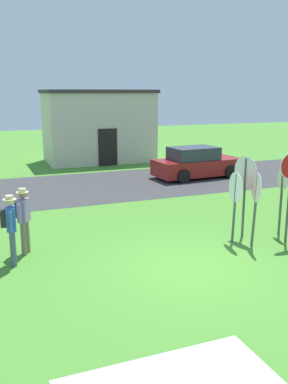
{
  "coord_description": "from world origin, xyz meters",
  "views": [
    {
      "loc": [
        -4.51,
        -8.43,
        4.12
      ],
      "look_at": [
        -0.09,
        2.65,
        1.3
      ],
      "focal_mm": 39.78,
      "sensor_mm": 36.0,
      "label": 1
    }
  ],
  "objects_px": {
    "stop_sign_tallest": "(245,182)",
    "stop_sign_leaning_left": "(235,195)",
    "stop_sign_low_front": "(282,191)",
    "parked_car_on_street": "(196,164)",
    "person_holding_notes": "(10,225)",
    "stop_sign_nearest": "(256,196)",
    "person_near_signs": "(23,216)"
  },
  "relations": [
    {
      "from": "stop_sign_tallest",
      "to": "stop_sign_leaning_left",
      "type": "bearing_deg",
      "value": -149.54
    },
    {
      "from": "stop_sign_low_front",
      "to": "stop_sign_leaning_left",
      "type": "bearing_deg",
      "value": -176.88
    },
    {
      "from": "stop_sign_leaning_left",
      "to": "stop_sign_tallest",
      "type": "bearing_deg",
      "value": 30.46
    },
    {
      "from": "parked_car_on_street",
      "to": "stop_sign_leaning_left",
      "type": "xyz_separation_m",
      "value": [
        -3.49,
        -8.57,
        0.67
      ]
    },
    {
      "from": "person_holding_notes",
      "to": "stop_sign_nearest",
      "type": "bearing_deg",
      "value": -9.86
    },
    {
      "from": "parked_car_on_street",
      "to": "stop_sign_low_front",
      "type": "bearing_deg",
      "value": -102.19
    },
    {
      "from": "stop_sign_low_front",
      "to": "person_near_signs",
      "type": "bearing_deg",
      "value": 170.66
    },
    {
      "from": "stop_sign_tallest",
      "to": "person_near_signs",
      "type": "relative_size",
      "value": 1.36
    },
    {
      "from": "stop_sign_tallest",
      "to": "person_holding_notes",
      "type": "xyz_separation_m",
      "value": [
        -6.41,
        0.31,
        -0.62
      ]
    },
    {
      "from": "stop_sign_tallest",
      "to": "person_holding_notes",
      "type": "height_order",
      "value": "stop_sign_tallest"
    },
    {
      "from": "parked_car_on_street",
      "to": "person_holding_notes",
      "type": "distance_m",
      "value": 12.31
    },
    {
      "from": "stop_sign_tallest",
      "to": "stop_sign_low_front",
      "type": "distance_m",
      "value": 1.21
    },
    {
      "from": "stop_sign_nearest",
      "to": "stop_sign_tallest",
      "type": "distance_m",
      "value": 0.83
    },
    {
      "from": "parked_car_on_street",
      "to": "stop_sign_nearest",
      "type": "distance_m",
      "value": 9.6
    },
    {
      "from": "parked_car_on_street",
      "to": "stop_sign_nearest",
      "type": "relative_size",
      "value": 2.16
    },
    {
      "from": "stop_sign_nearest",
      "to": "stop_sign_leaning_left",
      "type": "height_order",
      "value": "stop_sign_nearest"
    },
    {
      "from": "stop_sign_low_front",
      "to": "stop_sign_leaning_left",
      "type": "height_order",
      "value": "stop_sign_leaning_left"
    },
    {
      "from": "stop_sign_tallest",
      "to": "person_near_signs",
      "type": "bearing_deg",
      "value": 170.87
    },
    {
      "from": "stop_sign_leaning_left",
      "to": "person_holding_notes",
      "type": "distance_m",
      "value": 5.94
    },
    {
      "from": "person_near_signs",
      "to": "person_holding_notes",
      "type": "xyz_separation_m",
      "value": [
        -0.37,
        -0.66,
        0.0
      ]
    },
    {
      "from": "stop_sign_low_front",
      "to": "person_holding_notes",
      "type": "height_order",
      "value": "stop_sign_low_front"
    },
    {
      "from": "stop_sign_tallest",
      "to": "stop_sign_low_front",
      "type": "height_order",
      "value": "stop_sign_tallest"
    },
    {
      "from": "stop_sign_nearest",
      "to": "stop_sign_leaning_left",
      "type": "relative_size",
      "value": 1.02
    },
    {
      "from": "stop_sign_leaning_left",
      "to": "stop_sign_nearest",
      "type": "bearing_deg",
      "value": -54.93
    },
    {
      "from": "stop_sign_nearest",
      "to": "stop_sign_low_front",
      "type": "height_order",
      "value": "stop_sign_nearest"
    },
    {
      "from": "parked_car_on_street",
      "to": "stop_sign_leaning_left",
      "type": "bearing_deg",
      "value": -112.13
    },
    {
      "from": "parked_car_on_street",
      "to": "stop_sign_low_front",
      "type": "xyz_separation_m",
      "value": [
        -1.83,
        -8.48,
        0.61
      ]
    },
    {
      "from": "stop_sign_nearest",
      "to": "stop_sign_tallest",
      "type": "xyz_separation_m",
      "value": [
        0.18,
        0.77,
        0.24
      ]
    },
    {
      "from": "stop_sign_nearest",
      "to": "person_near_signs",
      "type": "bearing_deg",
      "value": 163.44
    },
    {
      "from": "person_near_signs",
      "to": "stop_sign_leaning_left",
      "type": "bearing_deg",
      "value": -12.95
    },
    {
      "from": "person_near_signs",
      "to": "person_holding_notes",
      "type": "relative_size",
      "value": 1.0
    },
    {
      "from": "person_near_signs",
      "to": "stop_sign_low_front",
      "type": "bearing_deg",
      "value": -9.34
    }
  ]
}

